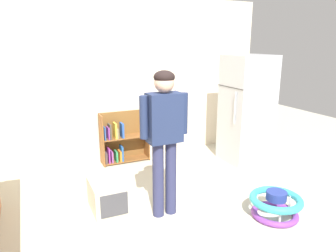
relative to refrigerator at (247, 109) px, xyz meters
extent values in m
plane|color=beige|center=(-1.84, -1.34, -0.89)|extent=(12.00, 12.00, 0.00)
cube|color=beige|center=(-1.84, 0.99, 0.46)|extent=(5.20, 0.06, 2.70)
cube|color=#B7BABF|center=(0.00, 0.00, 0.00)|extent=(0.70, 0.68, 1.78)
cylinder|color=silver|center=(-0.36, -0.17, 0.09)|extent=(0.02, 0.02, 0.50)
cube|color=#333333|center=(-0.35, 0.00, 0.39)|extent=(0.01, 0.67, 0.01)
cube|color=brown|center=(-2.27, 0.77, -0.47)|extent=(0.02, 0.28, 0.85)
cube|color=brown|center=(-1.49, 0.77, -0.47)|extent=(0.02, 0.28, 0.85)
cube|color=brown|center=(-1.88, 0.90, -0.47)|extent=(0.80, 0.02, 0.85)
cube|color=brown|center=(-1.88, 0.77, -0.86)|extent=(0.76, 0.24, 0.02)
cube|color=brown|center=(-1.88, 0.77, -0.46)|extent=(0.76, 0.24, 0.02)
cube|color=#4A3B39|center=(-2.23, 0.75, -0.75)|extent=(0.03, 0.17, 0.19)
cube|color=#2C529A|center=(-2.23, 0.75, -0.34)|extent=(0.02, 0.17, 0.22)
cube|color=#8D2E90|center=(-2.18, 0.75, -0.72)|extent=(0.02, 0.17, 0.25)
cube|color=#8F3A95|center=(-2.17, 0.75, -0.34)|extent=(0.02, 0.17, 0.20)
cube|color=#86418C|center=(-2.13, 0.75, -0.75)|extent=(0.02, 0.17, 0.19)
cube|color=#444237|center=(-2.14, 0.75, -0.32)|extent=(0.03, 0.17, 0.25)
cube|color=#2A844A|center=(-2.05, 0.75, -0.76)|extent=(0.03, 0.17, 0.18)
cube|color=gold|center=(-2.05, 0.75, -0.32)|extent=(0.03, 0.17, 0.26)
cube|color=orange|center=(-1.99, 0.75, -0.76)|extent=(0.03, 0.17, 0.17)
cube|color=#6E6649|center=(-2.02, 0.75, -0.36)|extent=(0.03, 0.17, 0.17)
cube|color=#2054A0|center=(-1.96, 0.75, -0.72)|extent=(0.03, 0.17, 0.26)
cube|color=#2951A5|center=(-1.93, 0.75, -0.32)|extent=(0.03, 0.17, 0.24)
cylinder|color=navy|center=(-2.04, -1.05, -0.44)|extent=(0.13, 0.13, 0.90)
cylinder|color=navy|center=(-1.88, -1.05, -0.44)|extent=(0.13, 0.13, 0.90)
cube|color=navy|center=(-1.96, -1.05, 0.28)|extent=(0.38, 0.22, 0.55)
cylinder|color=navy|center=(-2.20, -1.05, 0.31)|extent=(0.09, 0.09, 0.47)
cylinder|color=navy|center=(-1.72, -1.05, 0.31)|extent=(0.09, 0.09, 0.47)
sphere|color=#DEAC90|center=(-1.96, -1.05, 0.67)|extent=(0.22, 0.22, 0.22)
ellipsoid|color=black|center=(-1.96, -1.05, 0.73)|extent=(0.23, 0.23, 0.14)
torus|color=purple|center=(-0.81, -1.65, -0.86)|extent=(0.54, 0.54, 0.07)
torus|color=#34ACB4|center=(-0.81, -1.65, -0.67)|extent=(0.60, 0.60, 0.08)
cylinder|color=navy|center=(-0.81, -1.65, -0.62)|extent=(0.23, 0.23, 0.10)
cylinder|color=silver|center=(-0.59, -1.65, -0.76)|extent=(0.02, 0.02, 0.18)
cylinder|color=silver|center=(-0.92, -1.46, -0.76)|extent=(0.02, 0.02, 0.18)
cylinder|color=silver|center=(-0.92, -1.84, -0.76)|extent=(0.02, 0.02, 0.18)
cube|color=beige|center=(-2.53, -0.65, -0.71)|extent=(0.42, 0.54, 0.36)
cube|color=#424247|center=(-2.53, -0.93, -0.71)|extent=(0.32, 0.01, 0.27)
camera|label=1|loc=(-3.31, -4.12, 1.09)|focal=33.65mm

